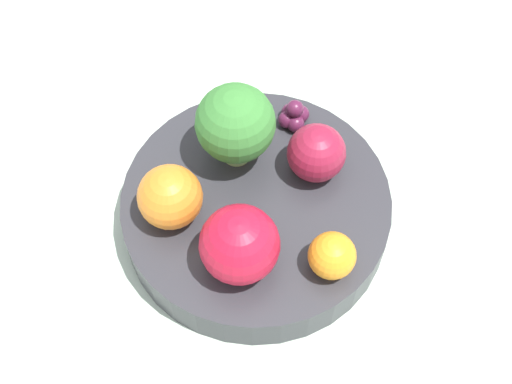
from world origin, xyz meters
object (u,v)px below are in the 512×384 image
at_px(apple_green, 316,153).
at_px(orange_back, 332,256).
at_px(orange_front, 170,197).
at_px(apple_red, 240,245).
at_px(grape_cluster, 294,116).
at_px(broccoli, 232,126).
at_px(bowl, 256,210).

bearing_deg(apple_green, orange_back, 74.28).
distance_m(apple_green, orange_front, 0.12).
bearing_deg(orange_back, apple_red, -23.54).
relative_size(apple_red, grape_cluster, 2.13).
xyz_separation_m(apple_green, orange_back, (0.02, 0.08, -0.01)).
height_order(orange_back, grape_cluster, orange_back).
bearing_deg(grape_cluster, orange_back, 79.16).
height_order(broccoli, apple_green, broccoli).
bearing_deg(grape_cluster, bowl, 46.35).
xyz_separation_m(bowl, orange_front, (0.07, -0.01, 0.04)).
height_order(apple_green, orange_front, orange_front).
xyz_separation_m(bowl, orange_back, (-0.03, 0.07, 0.04)).
relative_size(bowl, orange_back, 6.02).
bearing_deg(bowl, orange_front, -9.07).
distance_m(apple_green, grape_cluster, 0.05).
height_order(broccoli, grape_cluster, broccoli).
height_order(orange_front, orange_back, orange_front).
distance_m(broccoli, apple_red, 0.10).
distance_m(orange_front, grape_cluster, 0.13).
relative_size(apple_green, grape_cluster, 1.69).
height_order(apple_green, orange_back, apple_green).
distance_m(orange_back, grape_cluster, 0.14).
bearing_deg(bowl, broccoli, -85.90).
relative_size(apple_red, orange_front, 1.18).
height_order(bowl, orange_back, orange_back).
bearing_deg(orange_back, grape_cluster, -100.84).
distance_m(apple_red, grape_cluster, 0.14).
bearing_deg(apple_red, broccoli, -106.70).
height_order(broccoli, orange_back, broccoli).
bearing_deg(bowl, apple_red, 57.23).
xyz_separation_m(apple_green, grape_cluster, (-0.00, -0.05, -0.01)).
distance_m(bowl, orange_front, 0.08).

